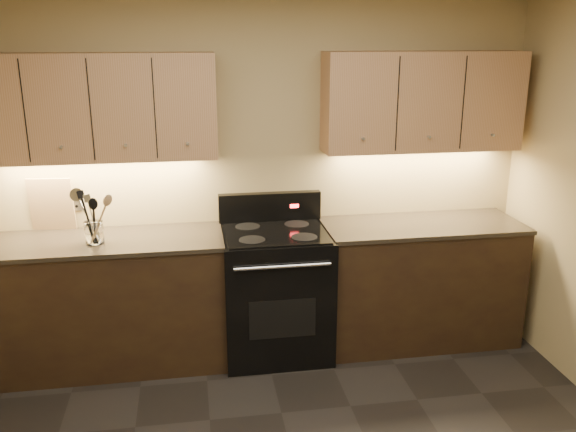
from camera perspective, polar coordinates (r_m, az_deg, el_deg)
The scene contains 14 objects.
wall_back at distance 4.49m, azimuth -2.83°, elevation 4.24°, with size 4.00×0.04×2.60m, color tan.
counter_left at distance 4.48m, azimuth -16.46°, elevation -7.75°, with size 1.62×0.62×0.93m.
counter_right at distance 4.74m, azimuth 12.14°, elevation -6.02°, with size 1.46×0.62×0.93m.
stove at distance 4.45m, azimuth -1.17°, elevation -6.98°, with size 0.76×0.68×1.14m.
upper_cab_left at distance 4.27m, azimuth -17.72°, elevation 9.65°, with size 1.60×0.30×0.70m, color #AA7F55.
upper_cab_right at distance 4.55m, azimuth 12.49°, elevation 10.42°, with size 1.44×0.30×0.70m, color #AA7F55.
outlet_plate at distance 4.57m, azimuth -19.20°, elevation 1.22°, with size 0.09×0.01×0.12m, color #B2B5BA.
utensil_crock at distance 4.23m, azimuth -17.67°, elevation -1.54°, with size 0.16×0.16×0.15m.
cutting_board at distance 4.58m, azimuth -21.25°, elevation 1.03°, with size 0.30×0.02×0.38m, color tan.
wooden_spoon at distance 4.19m, azimuth -18.10°, elevation -0.14°, with size 0.06×0.06×0.34m, color tan, non-canonical shape.
black_spoon at distance 4.23m, azimuth -17.74°, elevation -0.11°, with size 0.06×0.06×0.31m, color black, non-canonical shape.
black_turner at distance 4.18m, azimuth -17.83°, elevation 0.03°, with size 0.08×0.08×0.36m, color black, non-canonical shape.
steel_spatula at distance 4.20m, azimuth -17.46°, elevation -0.04°, with size 0.08×0.08×0.34m, color silver, non-canonical shape.
steel_skimmer at distance 4.19m, azimuth -17.49°, elevation 0.08°, with size 0.09×0.09×0.36m, color silver, non-canonical shape.
Camera 1 is at (-0.49, -2.35, 2.27)m, focal length 38.00 mm.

